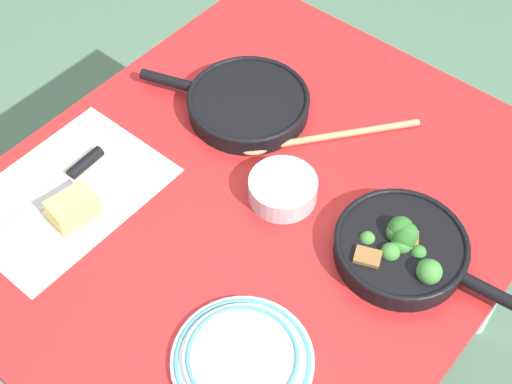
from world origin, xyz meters
name	(u,v)px	position (x,y,z in m)	size (l,w,h in m)	color
ground_plane	(256,363)	(0.00, 0.00, 0.00)	(14.00, 14.00, 0.00)	#51755B
dining_table_red	(256,223)	(0.00, 0.00, 0.67)	(1.12, 0.95, 0.76)	red
skillet_broccoli	(402,247)	(-0.07, 0.29, 0.79)	(0.25, 0.38, 0.08)	black
skillet_eggs	(247,103)	(-0.17, -0.17, 0.78)	(0.27, 0.38, 0.05)	black
wooden_spoon	(310,139)	(-0.19, -0.01, 0.77)	(0.32, 0.26, 0.02)	tan
parchment_sheet	(65,193)	(0.24, -0.30, 0.76)	(0.39, 0.28, 0.00)	beige
grater_knife	(69,177)	(0.21, -0.32, 0.77)	(0.25, 0.04, 0.02)	silver
cheese_block	(73,209)	(0.26, -0.24, 0.78)	(0.10, 0.07, 0.05)	#EACC66
dinner_plate_stack	(242,359)	(0.28, 0.21, 0.77)	(0.24, 0.24, 0.03)	white
prep_bowl_steel	(283,189)	(-0.04, 0.04, 0.78)	(0.14, 0.14, 0.05)	#B7B7BC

